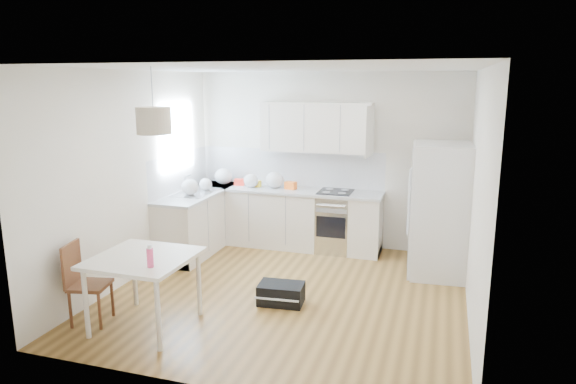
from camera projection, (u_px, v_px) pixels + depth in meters
The scene contains 29 objects.
floor at pixel (288, 293), 6.32m from camera, with size 4.20×4.20×0.00m, color brown.
ceiling at pixel (288, 68), 5.75m from camera, with size 4.20×4.20×0.00m, color white.
wall_back at pixel (328, 160), 8.00m from camera, with size 4.20×4.20×0.00m, color silver.
wall_left at pixel (133, 177), 6.64m from camera, with size 4.20×4.20×0.00m, color silver.
wall_right at pixel (477, 198), 5.43m from camera, with size 4.20×4.20×0.00m, color silver.
window_glassblock at pixel (177, 137), 7.63m from camera, with size 0.02×1.00×1.00m, color #BFE0F9.
cabinets_back at pixel (285, 219), 8.08m from camera, with size 3.00×0.60×0.88m, color silver.
cabinets_left at pixel (199, 222), 7.87m from camera, with size 0.60×1.80×0.88m, color silver.
counter_back at pixel (285, 190), 7.98m from camera, with size 3.02×0.64×0.04m, color #A8AAAD.
counter_left at pixel (198, 193), 7.77m from camera, with size 0.64×1.82×0.04m, color #A8AAAD.
backsplash_back at pixel (291, 167), 8.19m from camera, with size 3.00×0.01×0.58m, color white.
backsplash_left at pixel (180, 172), 7.79m from camera, with size 0.01×1.80×0.58m, color white.
upper_cabinets at pixel (316, 127), 7.78m from camera, with size 1.70×0.32×0.75m, color silver.
range_oven at pixel (335, 223), 7.85m from camera, with size 0.50×0.61×0.88m, color silver, non-canonical shape.
sink at pixel (196, 193), 7.72m from camera, with size 0.50×0.80×0.16m, color silver, non-canonical shape.
refrigerator at pixel (441, 210), 6.82m from camera, with size 0.85×0.89×1.77m, color silver, non-canonical shape.
dining_table at pixel (143, 264), 5.34m from camera, with size 1.00×1.00×0.78m.
dining_chair at pixel (90, 283), 5.48m from camera, with size 0.37×0.37×0.89m, color #492C15, non-canonical shape.
drink_bottle at pixel (150, 256), 5.00m from camera, with size 0.07×0.07×0.23m, color #DF3D6A.
gym_bag at pixel (281, 294), 6.02m from camera, with size 0.52×0.34×0.24m, color black.
pendant_lamp at pixel (154, 121), 5.03m from camera, with size 0.34×0.34×0.26m, color #C7B499.
grocery_bag_a at pixel (223, 176), 8.31m from camera, with size 0.29×0.24×0.26m, color white.
grocery_bag_b at pixel (251, 181), 8.07m from camera, with size 0.24×0.20×0.21m, color white.
grocery_bag_c at pixel (275, 180), 8.02m from camera, with size 0.29×0.24×0.26m, color white.
grocery_bag_d at pixel (206, 184), 7.88m from camera, with size 0.20×0.17×0.18m, color white.
grocery_bag_e at pixel (190, 187), 7.52m from camera, with size 0.26×0.22×0.24m, color white.
snack_orange at pixel (291, 185), 7.94m from camera, with size 0.17×0.11×0.12m, color orange.
snack_yellow at pixel (256, 184), 8.13m from camera, with size 0.15×0.09×0.10m, color yellow.
snack_red at pixel (239, 182), 8.23m from camera, with size 0.16×0.10×0.11m, color red.
Camera 1 is at (1.75, -5.65, 2.56)m, focal length 32.00 mm.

